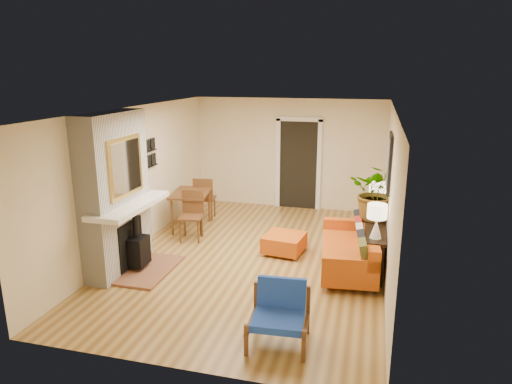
% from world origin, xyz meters
% --- Properties ---
extents(room_shell, '(6.50, 6.50, 6.50)m').
position_xyz_m(room_shell, '(0.60, 2.63, 1.24)').
color(room_shell, '#B48B45').
rests_on(room_shell, ground).
extents(fireplace, '(1.09, 1.68, 2.60)m').
position_xyz_m(fireplace, '(-2.00, -1.00, 1.24)').
color(fireplace, white).
rests_on(fireplace, ground).
extents(sofa, '(1.04, 2.05, 0.78)m').
position_xyz_m(sofa, '(1.73, -0.04, 0.34)').
color(sofa, silver).
rests_on(sofa, ground).
extents(ottoman, '(0.76, 0.76, 0.35)m').
position_xyz_m(ottoman, '(0.49, 0.34, 0.20)').
color(ottoman, silver).
rests_on(ottoman, ground).
extents(blue_chair, '(0.76, 0.74, 0.74)m').
position_xyz_m(blue_chair, '(0.98, -2.39, 0.40)').
color(blue_chair, brown).
rests_on(blue_chair, ground).
extents(dining_table, '(0.95, 1.82, 0.96)m').
position_xyz_m(dining_table, '(-1.57, 1.18, 0.63)').
color(dining_table, brown).
rests_on(dining_table, ground).
extents(console_table, '(0.34, 1.85, 0.72)m').
position_xyz_m(console_table, '(2.07, 0.22, 0.58)').
color(console_table, black).
rests_on(console_table, ground).
extents(lamp_near, '(0.30, 0.30, 0.54)m').
position_xyz_m(lamp_near, '(2.07, -0.45, 1.06)').
color(lamp_near, white).
rests_on(lamp_near, console_table).
extents(lamp_far, '(0.30, 0.30, 0.54)m').
position_xyz_m(lamp_far, '(2.07, 0.99, 1.06)').
color(lamp_far, white).
rests_on(lamp_far, console_table).
extents(houseplant, '(0.97, 0.87, 0.99)m').
position_xyz_m(houseplant, '(2.06, 0.47, 1.22)').
color(houseplant, '#1E5919').
rests_on(houseplant, console_table).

